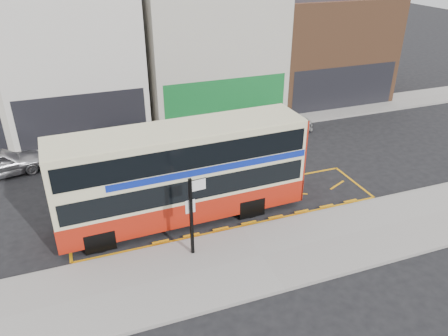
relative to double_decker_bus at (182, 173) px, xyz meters
name	(u,v)px	position (x,y,z in m)	size (l,w,h in m)	color
ground	(239,226)	(2.04, -1.52, -2.25)	(120.00, 120.00, 0.00)	black
pavement	(261,257)	(2.04, -3.82, -2.17)	(40.00, 4.00, 0.15)	gray
kerb	(243,229)	(2.04, -1.90, -2.17)	(40.00, 0.15, 0.15)	gray
far_pavement	(176,132)	(2.04, 9.48, -2.17)	(50.00, 3.00, 0.15)	gray
road_markings	(226,207)	(2.04, 0.08, -2.24)	(14.00, 3.40, 0.01)	orange
terrace_left	(70,43)	(-3.46, 13.46, 3.07)	(8.00, 8.01, 11.80)	silver
terrace_green_shop	(206,37)	(5.54, 13.46, 2.82)	(9.00, 8.01, 11.30)	#BBB3A9
terrace_right	(319,36)	(14.54, 13.46, 2.32)	(9.00, 8.01, 10.30)	brown
double_decker_bus	(182,173)	(0.00, 0.00, 0.00)	(10.78, 2.79, 4.28)	beige
bus_stop_post	(193,210)	(-0.36, -2.74, -0.13)	(0.83, 0.16, 3.31)	black
car_grey	(135,139)	(-0.78, 7.90, -1.62)	(1.34, 3.83, 1.26)	#44484C
car_white	(280,125)	(8.18, 6.93, -1.56)	(1.93, 4.74, 1.37)	silver
street_tree_right	(221,63)	(5.58, 10.71, 1.67)	(2.66, 2.66, 5.74)	#342217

